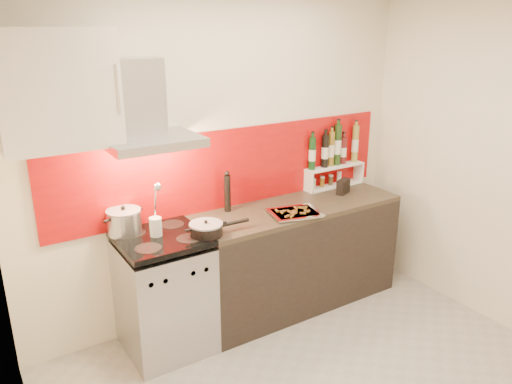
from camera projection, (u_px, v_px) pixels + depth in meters
back_wall at (226, 159)px, 3.97m from camera, size 3.40×0.02×2.60m
left_wall at (25, 295)px, 1.99m from camera, size 0.02×2.80×2.60m
backsplash at (232, 168)px, 4.02m from camera, size 3.00×0.02×0.64m
range_stove at (165, 295)px, 3.65m from camera, size 0.60×0.60×0.91m
counter at (296, 255)px, 4.26m from camera, size 1.80×0.60×0.90m
range_hood at (145, 115)px, 3.35m from camera, size 0.62×0.50×0.61m
upper_cabinet at (56, 89)px, 2.99m from camera, size 0.70×0.35×0.72m
stock_pot at (124, 222)px, 3.52m from camera, size 0.24×0.24×0.21m
saute_pan at (207, 229)px, 3.51m from camera, size 0.46×0.24×0.11m
utensil_jar at (156, 221)px, 3.46m from camera, size 0.09×0.13×0.41m
pepper_mill at (227, 192)px, 3.94m from camera, size 0.05×0.05×0.33m
step_shelf at (334, 159)px, 4.52m from camera, size 0.62×0.17×0.57m
caddy_box at (343, 187)px, 4.38m from camera, size 0.17×0.12×0.13m
baking_tray at (295, 213)px, 3.91m from camera, size 0.45×0.38×0.03m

